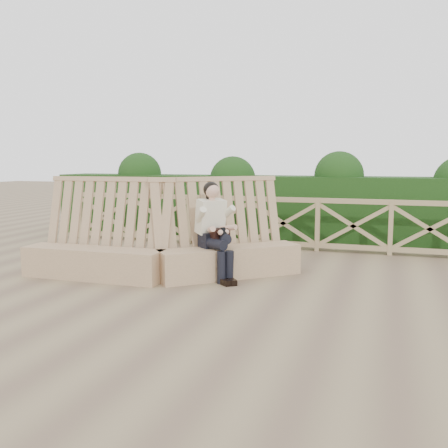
% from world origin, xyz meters
% --- Properties ---
extents(ground, '(60.00, 60.00, 0.00)m').
position_xyz_m(ground, '(0.00, 0.00, 0.00)').
color(ground, brown).
rests_on(ground, ground).
extents(bench, '(4.22, 2.20, 1.62)m').
position_xyz_m(bench, '(-1.32, 0.41, 0.41)').
color(bench, '#917153').
rests_on(bench, ground).
extents(woman, '(0.88, 0.87, 1.54)m').
position_xyz_m(woman, '(-0.49, 0.59, 0.82)').
color(woman, black).
rests_on(woman, ground).
extents(guardrail, '(10.10, 0.09, 1.10)m').
position_xyz_m(guardrail, '(0.00, 3.50, 0.55)').
color(guardrail, olive).
rests_on(guardrail, ground).
extents(hedge, '(12.00, 1.20, 1.50)m').
position_xyz_m(hedge, '(0.00, 4.70, 0.75)').
color(hedge, black).
rests_on(hedge, ground).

